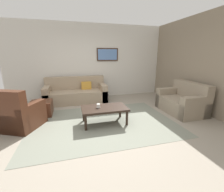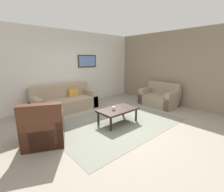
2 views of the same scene
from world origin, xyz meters
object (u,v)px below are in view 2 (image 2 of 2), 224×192
couch_main (64,101)px  armchair_leather (44,130)px  couch_loveseat (160,98)px  framed_artwork (87,61)px  cup (114,108)px  ottoman (48,121)px  coffee_table (118,111)px

couch_main → armchair_leather: 2.33m
couch_loveseat → framed_artwork: size_ratio=1.57×
cup → armchair_leather: bearing=173.4°
ottoman → framed_artwork: size_ratio=0.67×
armchair_leather → ottoman: 0.83m
armchair_leather → couch_main: bearing=54.4°
couch_main → cup: couch_main is taller
armchair_leather → cup: armchair_leather is taller
coffee_table → ottoman: bearing=148.6°
armchair_leather → coffee_table: size_ratio=0.97×
couch_loveseat → ottoman: bearing=168.6°
framed_artwork → ottoman: bearing=-145.6°
cup → framed_artwork: 2.93m
couch_loveseat → coffee_table: 2.43m
couch_main → cup: size_ratio=22.16×
armchair_leather → cup: bearing=-6.6°
couch_loveseat → coffee_table: couch_loveseat is taller
couch_main → couch_loveseat: (3.02, -1.96, 0.00)m
couch_main → couch_loveseat: size_ratio=1.62×
ottoman → framed_artwork: bearing=34.4°
couch_loveseat → cup: 2.58m
ottoman → armchair_leather: bearing=-115.6°
ottoman → coffee_table: (1.59, -0.97, 0.16)m
coffee_table → cup: (-0.14, 0.02, 0.10)m
armchair_leather → coffee_table: 1.97m
coffee_table → couch_main: bearing=105.7°
couch_main → couch_loveseat: 3.60m
coffee_table → cup: bearing=172.2°
framed_artwork → cup: bearing=-108.5°
armchair_leather → couch_loveseat: bearing=-0.9°
couch_main → ottoman: bearing=-131.1°
coffee_table → armchair_leather: bearing=173.3°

